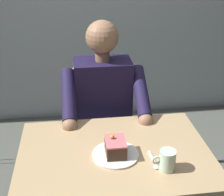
# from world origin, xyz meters

# --- Properties ---
(dining_table) EXTENTS (0.96, 0.67, 0.74)m
(dining_table) POSITION_xyz_m (0.00, 0.00, 0.64)
(dining_table) COLOR tan
(dining_table) RESTS_ON ground
(chair) EXTENTS (0.42, 0.42, 0.90)m
(chair) POSITION_xyz_m (0.00, -0.66, 0.50)
(chair) COLOR tan
(chair) RESTS_ON ground
(seated_person) EXTENTS (0.53, 0.58, 1.28)m
(seated_person) POSITION_xyz_m (0.00, -0.49, 0.66)
(seated_person) COLOR #1D1639
(seated_person) RESTS_ON ground
(dessert_plate) EXTENTS (0.23, 0.23, 0.01)m
(dessert_plate) POSITION_xyz_m (0.00, 0.03, 0.75)
(dessert_plate) COLOR white
(dessert_plate) RESTS_ON dining_table
(cake_slice) EXTENTS (0.10, 0.13, 0.10)m
(cake_slice) POSITION_xyz_m (0.00, 0.03, 0.79)
(cake_slice) COLOR #452C1D
(cake_slice) RESTS_ON dessert_plate
(coffee_cup) EXTENTS (0.11, 0.08, 0.10)m
(coffee_cup) POSITION_xyz_m (-0.22, 0.16, 0.80)
(coffee_cup) COLOR silver
(coffee_cup) RESTS_ON dining_table
(dessert_spoon) EXTENTS (0.03, 0.14, 0.01)m
(dessert_spoon) POSITION_xyz_m (-0.17, 0.12, 0.75)
(dessert_spoon) COLOR silver
(dessert_spoon) RESTS_ON dining_table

